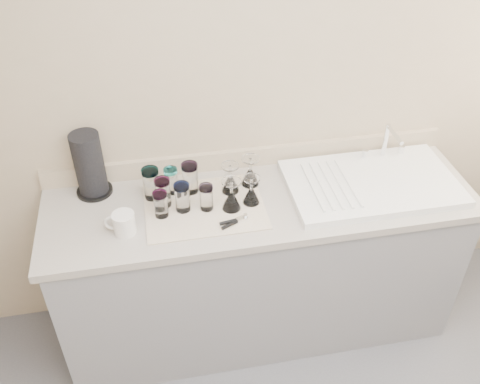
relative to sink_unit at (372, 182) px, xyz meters
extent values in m
cube|color=tan|center=(-0.55, 0.30, 0.33)|extent=(3.50, 0.04, 2.50)
cube|color=slate|center=(-0.55, 0.00, -0.49)|extent=(2.00, 0.60, 0.86)
cube|color=gray|center=(-0.55, 0.00, -0.04)|extent=(2.06, 0.62, 0.04)
cube|color=white|center=(0.00, 0.00, 0.00)|extent=(0.82, 0.50, 0.03)
cylinder|color=silver|center=(0.14, 0.20, 0.11)|extent=(0.02, 0.02, 0.18)
cylinder|color=silver|center=(0.14, 0.12, 0.19)|extent=(0.02, 0.16, 0.02)
cylinder|color=silver|center=(0.04, 0.20, 0.04)|extent=(0.03, 0.03, 0.04)
cylinder|color=silver|center=(0.24, 0.20, 0.04)|extent=(0.03, 0.03, 0.04)
cube|color=silver|center=(-0.83, -0.01, -0.02)|extent=(0.55, 0.42, 0.01)
cylinder|color=white|center=(-1.06, 0.10, 0.06)|extent=(0.08, 0.08, 0.14)
cylinder|color=#0F878E|center=(-1.06, 0.10, 0.14)|extent=(0.08, 0.08, 0.02)
cylinder|color=white|center=(-0.96, 0.13, 0.05)|extent=(0.06, 0.06, 0.12)
cylinder|color=#29D1CF|center=(-0.96, 0.13, 0.11)|extent=(0.07, 0.07, 0.02)
cylinder|color=white|center=(-0.87, 0.12, 0.06)|extent=(0.07, 0.07, 0.14)
cylinder|color=#7E4398|center=(-0.87, 0.12, 0.13)|extent=(0.08, 0.08, 0.02)
cylinder|color=white|center=(-1.02, -0.04, 0.05)|extent=(0.06, 0.06, 0.11)
cylinder|color=#C41D97|center=(-1.02, -0.04, 0.11)|extent=(0.07, 0.07, 0.02)
cylinder|color=white|center=(-0.92, -0.02, 0.05)|extent=(0.07, 0.07, 0.12)
cylinder|color=blue|center=(-0.92, -0.02, 0.12)|extent=(0.07, 0.07, 0.02)
cylinder|color=white|center=(-0.82, -0.03, 0.04)|extent=(0.06, 0.06, 0.11)
cylinder|color=#B58FD5|center=(-0.82, -0.03, 0.11)|extent=(0.06, 0.06, 0.02)
cylinder|color=white|center=(-1.01, 0.04, 0.05)|extent=(0.07, 0.07, 0.13)
cylinder|color=#C52A8A|center=(-1.01, 0.04, 0.12)|extent=(0.07, 0.07, 0.02)
cone|color=white|center=(-0.69, 0.08, 0.03)|extent=(0.08, 0.08, 0.08)
cylinder|color=white|center=(-0.69, 0.08, 0.10)|extent=(0.01, 0.01, 0.06)
cylinder|color=white|center=(-0.69, 0.08, 0.13)|extent=(0.08, 0.08, 0.01)
cone|color=white|center=(-0.58, 0.12, 0.03)|extent=(0.09, 0.09, 0.08)
cylinder|color=white|center=(-0.58, 0.12, 0.10)|extent=(0.01, 0.01, 0.06)
cylinder|color=white|center=(-0.58, 0.12, 0.14)|extent=(0.09, 0.09, 0.01)
cone|color=white|center=(-0.70, -0.05, 0.03)|extent=(0.09, 0.09, 0.08)
cylinder|color=white|center=(-0.70, -0.05, 0.10)|extent=(0.01, 0.01, 0.07)
cylinder|color=white|center=(-0.70, -0.05, 0.14)|extent=(0.09, 0.09, 0.01)
cone|color=white|center=(-0.61, -0.02, 0.03)|extent=(0.08, 0.08, 0.07)
cylinder|color=white|center=(-0.61, -0.02, 0.09)|extent=(0.01, 0.01, 0.06)
cylinder|color=white|center=(-0.61, -0.02, 0.13)|extent=(0.08, 0.08, 0.01)
cube|color=silver|center=(-0.67, -0.14, 0.00)|extent=(0.06, 0.04, 0.02)
cylinder|color=black|center=(-0.73, -0.17, 0.00)|extent=(0.10, 0.06, 0.02)
cylinder|color=black|center=(-0.73, -0.15, 0.00)|extent=(0.10, 0.03, 0.02)
cylinder|color=silver|center=(-1.19, -0.11, 0.03)|extent=(0.12, 0.12, 0.10)
torus|color=silver|center=(-1.24, -0.10, 0.03)|extent=(0.08, 0.03, 0.08)
cylinder|color=black|center=(-1.33, 0.21, -0.01)|extent=(0.17, 0.17, 0.01)
cylinder|color=black|center=(-1.33, 0.21, 0.15)|extent=(0.14, 0.14, 0.31)
camera|label=1|loc=(-1.02, -1.92, 1.58)|focal=40.00mm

